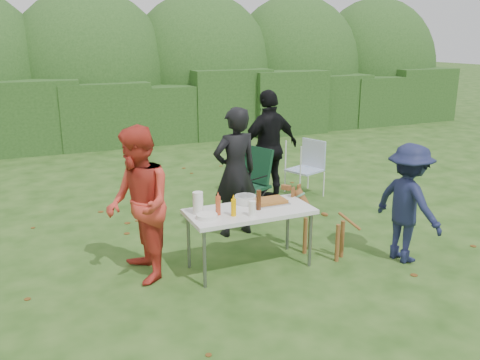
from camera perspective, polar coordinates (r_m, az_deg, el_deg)
name	(u,v)px	position (r m, az deg, el deg)	size (l,w,h in m)	color
ground	(222,275)	(6.11, -1.99, -10.61)	(80.00, 80.00, 0.00)	#1E4211
hedge_row	(104,113)	(13.37, -15.04, 7.30)	(22.00, 1.40, 1.70)	#23471C
shrub_backdrop	(92,78)	(14.86, -16.26, 10.95)	(20.00, 2.60, 3.20)	#3D6628
folding_table	(250,214)	(6.05, 1.10, -3.82)	(1.50, 0.70, 0.74)	silver
person_cook	(235,172)	(7.01, -0.54, 0.86)	(0.66, 0.43, 1.82)	black
person_red_jacket	(139,205)	(5.82, -11.32, -2.77)	(0.87, 0.68, 1.79)	red
person_black_puffy	(269,148)	(8.38, 3.30, 3.64)	(1.11, 0.46, 1.90)	black
child	(408,203)	(6.57, 18.35, -2.49)	(0.96, 0.55, 1.49)	#181D40
dog	(324,224)	(6.55, 9.42, -4.93)	(0.89, 0.35, 0.84)	brown
camping_chair	(246,183)	(7.86, 0.70, -0.31)	(0.67, 0.67, 1.07)	#103620
lawn_chair	(305,168)	(9.02, 7.27, 1.38)	(0.57, 0.57, 0.97)	#4870AF
food_tray	(269,203)	(6.25, 3.27, -2.58)	(0.45, 0.30, 0.02)	#B7B7BA
focaccia_bread	(269,201)	(6.24, 3.28, -2.34)	(0.40, 0.26, 0.04)	#A26328
mustard_bottle	(234,208)	(5.79, -0.73, -3.12)	(0.06, 0.06, 0.20)	#F3AA00
ketchup_bottle	(218,206)	(5.83, -2.48, -2.89)	(0.06, 0.06, 0.22)	#BA4725
beer_bottle	(259,200)	(6.00, 2.11, -2.26)	(0.06, 0.06, 0.24)	#47230F
paper_towel_roll	(198,203)	(5.88, -4.74, -2.58)	(0.12, 0.12, 0.26)	white
cup_stack	(252,209)	(5.79, 1.38, -3.22)	(0.08, 0.08, 0.18)	white
pasta_bowl	(245,199)	(6.24, 0.60, -2.20)	(0.26, 0.26, 0.10)	silver
plate_stack	(207,216)	(5.75, -3.74, -4.09)	(0.24, 0.24, 0.05)	white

